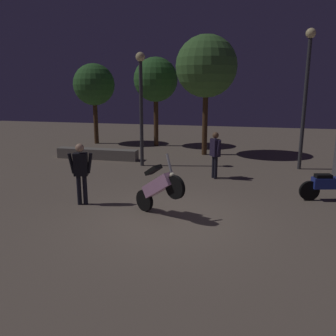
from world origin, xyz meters
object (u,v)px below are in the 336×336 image
(person_bystander_far, at_px, (81,169))
(streetlamp_near, at_px, (307,83))
(motorcycle_pink_foreground, at_px, (159,187))
(person_rider_beside, at_px, (215,151))
(motorcycle_blue_parked_left, at_px, (329,185))
(streetlamp_far, at_px, (141,94))

(person_bystander_far, distance_m, streetlamp_near, 8.79)
(motorcycle_pink_foreground, bearing_deg, person_rider_beside, 108.54)
(person_rider_beside, relative_size, streetlamp_near, 0.31)
(motorcycle_blue_parked_left, height_order, streetlamp_near, streetlamp_near)
(person_rider_beside, xyz_separation_m, streetlamp_far, (-3.03, 1.33, 1.87))
(person_bystander_far, xyz_separation_m, streetlamp_near, (6.32, 5.68, 2.25))
(person_rider_beside, xyz_separation_m, person_bystander_far, (-3.25, -3.56, 0.04))
(motorcycle_pink_foreground, relative_size, streetlamp_near, 0.32)
(motorcycle_blue_parked_left, bearing_deg, streetlamp_near, 80.99)
(person_bystander_far, bearing_deg, motorcycle_pink_foreground, -116.91)
(person_rider_beside, bearing_deg, motorcycle_pink_foreground, 41.96)
(motorcycle_blue_parked_left, distance_m, streetlamp_far, 7.48)
(person_rider_beside, distance_m, streetlamp_near, 4.38)
(motorcycle_pink_foreground, bearing_deg, streetlamp_near, 88.86)
(motorcycle_blue_parked_left, height_order, streetlamp_far, streetlamp_far)
(person_rider_beside, bearing_deg, person_bystander_far, 13.71)
(motorcycle_pink_foreground, height_order, streetlamp_far, streetlamp_far)
(motorcycle_pink_foreground, xyz_separation_m, motorcycle_blue_parked_left, (4.36, 2.25, -0.31))
(streetlamp_near, bearing_deg, streetlamp_far, -172.68)
(person_bystander_far, height_order, streetlamp_far, streetlamp_far)
(streetlamp_near, bearing_deg, person_rider_beside, -145.42)
(streetlamp_near, bearing_deg, person_bystander_far, -138.07)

